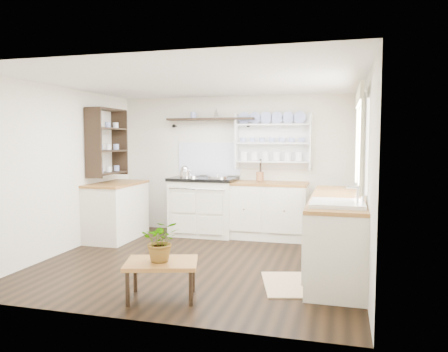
# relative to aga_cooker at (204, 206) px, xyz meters

# --- Properties ---
(floor) EXTENTS (4.00, 3.80, 0.01)m
(floor) POSITION_rel_aga_cooker_xyz_m (0.46, -1.57, -0.49)
(floor) COLOR black
(floor) RESTS_ON ground
(wall_back) EXTENTS (4.00, 0.02, 2.30)m
(wall_back) POSITION_rel_aga_cooker_xyz_m (0.46, 0.33, 0.66)
(wall_back) COLOR beige
(wall_back) RESTS_ON ground
(wall_right) EXTENTS (0.02, 3.80, 2.30)m
(wall_right) POSITION_rel_aga_cooker_xyz_m (2.46, -1.57, 0.66)
(wall_right) COLOR beige
(wall_right) RESTS_ON ground
(wall_left) EXTENTS (0.02, 3.80, 2.30)m
(wall_left) POSITION_rel_aga_cooker_xyz_m (-1.54, -1.57, 0.66)
(wall_left) COLOR beige
(wall_left) RESTS_ON ground
(ceiling) EXTENTS (4.00, 3.80, 0.01)m
(ceiling) POSITION_rel_aga_cooker_xyz_m (0.46, -1.57, 1.81)
(ceiling) COLOR white
(ceiling) RESTS_ON wall_back
(window) EXTENTS (0.08, 1.55, 1.22)m
(window) POSITION_rel_aga_cooker_xyz_m (2.41, -1.42, 1.08)
(window) COLOR white
(window) RESTS_ON wall_right
(aga_cooker) EXTENTS (1.07, 0.74, 0.99)m
(aga_cooker) POSITION_rel_aga_cooker_xyz_m (0.00, 0.00, 0.00)
(aga_cooker) COLOR beige
(aga_cooker) RESTS_ON floor
(back_cabinets) EXTENTS (1.27, 0.63, 0.90)m
(back_cabinets) POSITION_rel_aga_cooker_xyz_m (1.06, 0.03, -0.03)
(back_cabinets) COLOR silver
(back_cabinets) RESTS_ON floor
(right_cabinets) EXTENTS (0.62, 2.43, 0.90)m
(right_cabinets) POSITION_rel_aga_cooker_xyz_m (2.16, -1.47, -0.03)
(right_cabinets) COLOR silver
(right_cabinets) RESTS_ON floor
(belfast_sink) EXTENTS (0.55, 0.60, 0.45)m
(belfast_sink) POSITION_rel_aga_cooker_xyz_m (2.16, -2.22, 0.31)
(belfast_sink) COLOR white
(belfast_sink) RESTS_ON right_cabinets
(left_cabinets) EXTENTS (0.62, 1.13, 0.90)m
(left_cabinets) POSITION_rel_aga_cooker_xyz_m (-1.24, -0.67, -0.03)
(left_cabinets) COLOR silver
(left_cabinets) RESTS_ON floor
(plate_rack) EXTENTS (1.20, 0.22, 0.90)m
(plate_rack) POSITION_rel_aga_cooker_xyz_m (1.11, 0.29, 1.07)
(plate_rack) COLOR white
(plate_rack) RESTS_ON wall_back
(high_shelf) EXTENTS (1.50, 0.29, 0.16)m
(high_shelf) POSITION_rel_aga_cooker_xyz_m (0.06, 0.21, 1.42)
(high_shelf) COLOR black
(high_shelf) RESTS_ON wall_back
(left_shelving) EXTENTS (0.28, 0.80, 1.05)m
(left_shelving) POSITION_rel_aga_cooker_xyz_m (-1.38, -0.67, 1.06)
(left_shelving) COLOR black
(left_shelving) RESTS_ON wall_left
(kettle) EXTENTS (0.18, 0.18, 0.22)m
(kettle) POSITION_rel_aga_cooker_xyz_m (-0.28, -0.12, 0.55)
(kettle) COLOR silver
(kettle) RESTS_ON aga_cooker
(utensil_crock) EXTENTS (0.13, 0.13, 0.15)m
(utensil_crock) POSITION_rel_aga_cooker_xyz_m (0.92, 0.11, 0.50)
(utensil_crock) COLOR brown
(utensil_crock) RESTS_ON back_cabinets
(center_table) EXTENTS (0.81, 0.67, 0.38)m
(center_table) POSITION_rel_aga_cooker_xyz_m (0.50, -2.92, -0.15)
(center_table) COLOR brown
(center_table) RESTS_ON floor
(potted_plant) EXTENTS (0.46, 0.43, 0.41)m
(potted_plant) POSITION_rel_aga_cooker_xyz_m (0.50, -2.92, 0.10)
(potted_plant) COLOR #3F7233
(potted_plant) RESTS_ON center_table
(floor_rug) EXTENTS (0.75, 0.96, 0.02)m
(floor_rug) POSITION_rel_aga_cooker_xyz_m (1.68, -2.18, -0.48)
(floor_rug) COLOR #987358
(floor_rug) RESTS_ON floor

